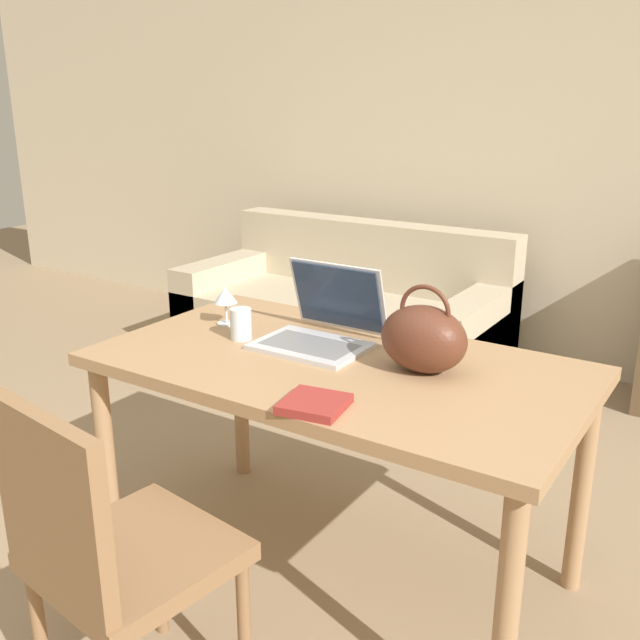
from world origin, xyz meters
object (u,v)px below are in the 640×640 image
object	(u,v)px
couch	(344,318)
wine_glass	(226,297)
chair	(108,548)
drinking_glass	(241,324)
handbag	(424,338)
laptop	(324,322)

from	to	relation	value
couch	wine_glass	xyz separation A→B (m)	(0.48, -1.62, 0.59)
chair	drinking_glass	distance (m)	0.90
couch	wine_glass	bearing A→B (deg)	-73.48
drinking_glass	handbag	distance (m)	0.64
couch	chair	bearing A→B (deg)	-71.16
laptop	couch	bearing A→B (deg)	118.86
laptop	handbag	xyz separation A→B (m)	(0.39, -0.06, 0.04)
chair	couch	distance (m)	2.68
drinking_glass	laptop	bearing A→B (deg)	26.68
chair	laptop	distance (m)	0.99
drinking_glass	handbag	world-z (taller)	handbag
laptop	handbag	distance (m)	0.39
couch	handbag	xyz separation A→B (m)	(1.26, -1.65, 0.59)
chair	couch	bearing A→B (deg)	116.74
chair	drinking_glass	world-z (taller)	chair
chair	drinking_glass	xyz separation A→B (m)	(-0.24, 0.81, 0.31)
couch	drinking_glass	size ratio (longest dim) A/B	17.62
handbag	drinking_glass	bearing A→B (deg)	-174.15
chair	laptop	bearing A→B (deg)	97.02
couch	laptop	size ratio (longest dim) A/B	5.30
couch	drinking_glass	bearing A→B (deg)	-69.93
chair	handbag	size ratio (longest dim) A/B	3.42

